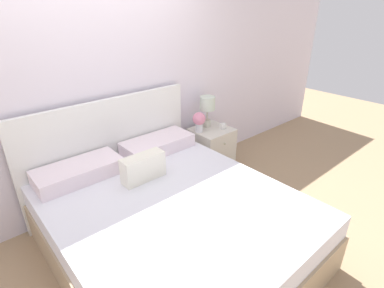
{
  "coord_description": "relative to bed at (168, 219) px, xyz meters",
  "views": [
    {
      "loc": [
        -1.21,
        -2.7,
        2.01
      ],
      "look_at": [
        0.63,
        -0.59,
        0.68
      ],
      "focal_mm": 28.0,
      "sensor_mm": 36.0,
      "label": 1
    }
  ],
  "objects": [
    {
      "name": "ground_plane",
      "position": [
        0.0,
        1.0,
        -0.3
      ],
      "size": [
        12.0,
        12.0,
        0.0
      ],
      "primitive_type": "plane",
      "color": "tan"
    },
    {
      "name": "wall_back",
      "position": [
        0.0,
        1.07,
        1.0
      ],
      "size": [
        8.0,
        0.06,
        2.6
      ],
      "color": "white",
      "rests_on": "ground_plane"
    },
    {
      "name": "bed",
      "position": [
        0.0,
        0.0,
        0.0
      ],
      "size": [
        1.86,
        2.16,
        1.15
      ],
      "color": "tan",
      "rests_on": "ground_plane"
    },
    {
      "name": "nightstand",
      "position": [
        1.27,
        0.76,
        -0.02
      ],
      "size": [
        0.48,
        0.47,
        0.56
      ],
      "color": "silver",
      "rests_on": "ground_plane"
    },
    {
      "name": "table_lamp",
      "position": [
        1.29,
        0.86,
        0.54
      ],
      "size": [
        0.19,
        0.19,
        0.39
      ],
      "color": "beige",
      "rests_on": "nightstand"
    },
    {
      "name": "flower_vase",
      "position": [
        1.1,
        0.8,
        0.41
      ],
      "size": [
        0.16,
        0.16,
        0.25
      ],
      "color": "white",
      "rests_on": "nightstand"
    },
    {
      "name": "alarm_clock",
      "position": [
        1.39,
        0.68,
        0.3
      ],
      "size": [
        0.07,
        0.06,
        0.07
      ],
      "color": "white",
      "rests_on": "nightstand"
    }
  ]
}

